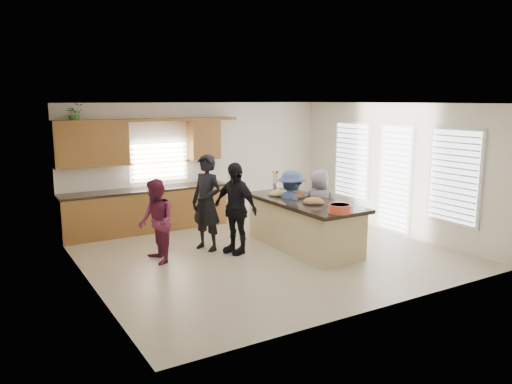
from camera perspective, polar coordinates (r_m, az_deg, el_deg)
floor at (r=9.56m, az=1.14°, el=-6.92°), size 6.50×6.50×0.00m
room_shell at (r=9.17m, az=1.18°, el=4.48°), size 6.52×6.02×2.81m
back_cabinetry at (r=11.18m, az=-12.76°, el=0.19°), size 4.08×0.66×2.46m
right_wall_glazing at (r=11.17m, az=15.73°, el=2.29°), size 0.06×4.00×2.25m
island at (r=9.79m, az=5.46°, el=-3.80°), size 1.15×2.70×0.95m
platter_front at (r=9.39m, az=6.62°, el=-1.15°), size 0.43×0.43×0.18m
platter_mid at (r=9.95m, az=4.50°, el=-0.45°), size 0.40×0.40×0.16m
platter_back at (r=10.13m, az=2.51°, el=-0.23°), size 0.39×0.39×0.16m
salad_bowl at (r=8.67m, az=9.57°, el=-1.84°), size 0.40×0.40×0.15m
clear_cup at (r=9.23m, az=10.83°, el=-1.29°), size 0.08×0.08×0.11m
plate_stack at (r=10.32m, az=3.34°, el=-0.07°), size 0.21×0.21×0.05m
flower_vase at (r=10.74m, az=2.25°, el=1.43°), size 0.14×0.14×0.42m
potted_plant at (r=10.77m, az=-20.02°, el=8.46°), size 0.41×0.37×0.39m
woman_left_back at (r=9.57m, az=-5.66°, el=-1.23°), size 0.68×0.80×1.85m
woman_left_mid at (r=8.96m, az=-11.32°, el=-3.33°), size 0.58×0.74×1.50m
woman_left_front at (r=9.35m, az=-2.41°, el=-1.84°), size 0.73×1.10×1.73m
woman_right_back at (r=9.97m, az=4.06°, el=-1.78°), size 0.71×1.05×1.49m
woman_right_front at (r=10.15m, az=7.27°, el=-1.61°), size 0.84×0.86×1.50m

